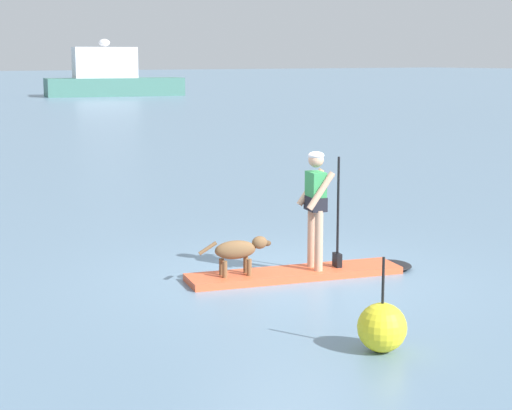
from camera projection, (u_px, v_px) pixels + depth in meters
name	position (u px, v px, depth m)	size (l,w,h in m)	color
ground_plane	(295.00, 277.00, 12.31)	(400.00, 400.00, 0.00)	slate
paddleboard	(309.00, 272.00, 12.37)	(3.44, 1.48, 0.10)	#E55933
person_paddler	(317.00, 201.00, 12.23)	(0.66, 0.56, 1.69)	tan
dog	(239.00, 250.00, 11.96)	(1.04, 0.37, 0.53)	brown
moored_boat_far_port	(111.00, 78.00, 70.39)	(11.48, 5.25, 4.59)	#3F7266
marker_buoy	(382.00, 327.00, 9.14)	(0.53, 0.53, 1.03)	yellow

